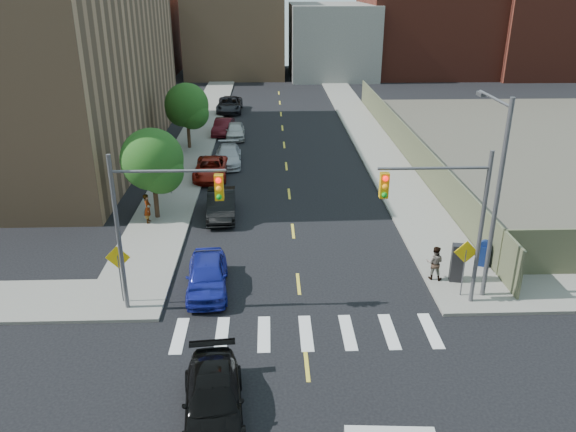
{
  "coord_description": "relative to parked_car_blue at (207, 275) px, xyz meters",
  "views": [
    {
      "loc": [
        -1.28,
        -15.03,
        13.22
      ],
      "look_at": [
        -0.37,
        11.49,
        2.0
      ],
      "focal_mm": 35.0,
      "sensor_mm": 36.0,
      "label": 1
    }
  ],
  "objects": [
    {
      "name": "parked_car_blue",
      "position": [
        0.0,
        0.0,
        0.0
      ],
      "size": [
        2.13,
        4.66,
        1.55
      ],
      "primitive_type": "imported",
      "rotation": [
        0.0,
        0.0,
        0.07
      ],
      "color": "#1B2397",
      "rests_on": "ground"
    },
    {
      "name": "warn_sign_nw",
      "position": [
        -3.6,
        -1.08,
        1.22
      ],
      "size": [
        1.06,
        0.06,
        2.83
      ],
      "color": "#59595E",
      "rests_on": "ground"
    },
    {
      "name": "parked_car_white",
      "position": [
        -0.11,
        26.75,
        -0.07
      ],
      "size": [
        1.83,
        4.2,
        1.41
      ],
      "primitive_type": "imported",
      "rotation": [
        0.0,
        0.0,
        0.04
      ],
      "color": "#BEBEBE",
      "rests_on": "ground"
    },
    {
      "name": "mailbox",
      "position": [
        13.4,
        1.7,
        0.03
      ],
      "size": [
        0.68,
        0.61,
        1.35
      ],
      "rotation": [
        0.0,
        0.0,
        -0.42
      ],
      "color": "navy",
      "rests_on": "sidewalk_ne"
    },
    {
      "name": "black_sedan",
      "position": [
        1.0,
        -8.14,
        -0.08
      ],
      "size": [
        2.4,
        4.96,
        1.39
      ],
      "primitive_type": "imported",
      "rotation": [
        0.0,
        0.0,
        0.1
      ],
      "color": "black",
      "rests_on": "ground"
    },
    {
      "name": "ground",
      "position": [
        4.2,
        -7.58,
        -0.77
      ],
      "size": [
        160.0,
        160.0,
        0.0
      ],
      "primitive_type": "plane",
      "color": "black",
      "rests_on": "ground"
    },
    {
      "name": "bg_bldg_midwest",
      "position": [
        -1.8,
        64.42,
        6.73
      ],
      "size": [
        14.0,
        16.0,
        15.0
      ],
      "primitive_type": "cube",
      "color": "#8C6B4C",
      "rests_on": "ground"
    },
    {
      "name": "bg_bldg_east",
      "position": [
        26.2,
        64.42,
        7.23
      ],
      "size": [
        18.0,
        18.0,
        16.0
      ],
      "primitive_type": "cube",
      "color": "#592319",
      "rests_on": "ground"
    },
    {
      "name": "signal_nw",
      "position": [
        -1.78,
        -1.58,
        3.75
      ],
      "size": [
        4.59,
        0.3,
        7.0
      ],
      "color": "#59595E",
      "rests_on": "ground"
    },
    {
      "name": "parked_car_silver",
      "position": [
        -0.25,
        19.07,
        -0.08
      ],
      "size": [
        2.14,
        4.86,
        1.39
      ],
      "primitive_type": "imported",
      "rotation": [
        0.0,
        0.0,
        0.04
      ],
      "color": "#B1B3B9",
      "rests_on": "ground"
    },
    {
      "name": "payphone",
      "position": [
        11.56,
        0.24,
        0.3
      ],
      "size": [
        0.63,
        0.55,
        1.85
      ],
      "primitive_type": "cube",
      "rotation": [
        0.0,
        0.0,
        -0.21
      ],
      "color": "black",
      "rests_on": "sidewalk_ne"
    },
    {
      "name": "parked_car_maroon",
      "position": [
        -1.3,
        28.19,
        -0.06
      ],
      "size": [
        1.93,
        4.45,
        1.42
      ],
      "primitive_type": "imported",
      "rotation": [
        0.0,
        0.0,
        -0.1
      ],
      "color": "#410D13",
      "rests_on": "ground"
    },
    {
      "name": "tree_west_near",
      "position": [
        -3.8,
        8.47,
        2.7
      ],
      "size": [
        3.66,
        3.64,
        5.52
      ],
      "color": "#332114",
      "rests_on": "ground"
    },
    {
      "name": "parked_car_grey",
      "position": [
        -1.3,
        37.75,
        0.01
      ],
      "size": [
        2.6,
        5.64,
        1.57
      ],
      "primitive_type": "imported",
      "rotation": [
        0.0,
        0.0,
        -0.0
      ],
      "color": "black",
      "rests_on": "ground"
    },
    {
      "name": "signal_ne",
      "position": [
        10.18,
        -1.58,
        3.75
      ],
      "size": [
        4.59,
        0.3,
        7.0
      ],
      "color": "#59595E",
      "rests_on": "ground"
    },
    {
      "name": "warn_sign_ne",
      "position": [
        11.4,
        -1.08,
        1.22
      ],
      "size": [
        1.06,
        0.06,
        2.83
      ],
      "color": "#59595E",
      "rests_on": "ground"
    },
    {
      "name": "streetlight_ne",
      "position": [
        12.4,
        -0.68,
        4.44
      ],
      "size": [
        0.25,
        3.7,
        9.0
      ],
      "color": "#59595E",
      "rests_on": "ground"
    },
    {
      "name": "bg_bldg_west",
      "position": [
        -17.8,
        62.42,
        5.23
      ],
      "size": [
        14.0,
        18.0,
        12.0
      ],
      "primitive_type": "cube",
      "color": "#592319",
      "rests_on": "ground"
    },
    {
      "name": "sidewalk_nw",
      "position": [
        -3.55,
        33.92,
        -0.7
      ],
      "size": [
        3.5,
        73.0,
        0.15
      ],
      "primitive_type": "cube",
      "color": "gray",
      "rests_on": "ground"
    },
    {
      "name": "sidewalk_ne",
      "position": [
        11.95,
        33.92,
        -0.7
      ],
      "size": [
        3.5,
        73.0,
        0.15
      ],
      "primitive_type": "cube",
      "color": "gray",
      "rests_on": "ground"
    },
    {
      "name": "fence_north",
      "position": [
        13.8,
        20.42,
        0.48
      ],
      "size": [
        0.12,
        44.0,
        2.5
      ],
      "primitive_type": "cube",
      "color": "#626446",
      "rests_on": "ground"
    },
    {
      "name": "parked_car_red",
      "position": [
        -1.3,
        15.95,
        -0.08
      ],
      "size": [
        2.31,
        4.99,
        1.38
      ],
      "primitive_type": "imported",
      "rotation": [
        0.0,
        0.0,
        0.0
      ],
      "color": "maroon",
      "rests_on": "ground"
    },
    {
      "name": "parked_car_black",
      "position": [
        0.0,
        8.76,
        -0.0
      ],
      "size": [
        1.87,
        4.77,
        1.55
      ],
      "primitive_type": "imported",
      "rotation": [
        0.0,
        0.0,
        0.05
      ],
      "color": "black",
      "rests_on": "ground"
    },
    {
      "name": "bg_bldg_fareast",
      "position": [
        42.2,
        62.42,
        8.23
      ],
      "size": [
        14.0,
        16.0,
        18.0
      ],
      "primitive_type": "cube",
      "color": "#592319",
      "rests_on": "ground"
    },
    {
      "name": "tree_west_far",
      "position": [
        -3.8,
        23.47,
        2.7
      ],
      "size": [
        3.66,
        3.64,
        5.52
      ],
      "color": "#332114",
      "rests_on": "ground"
    },
    {
      "name": "pedestrian_west",
      "position": [
        -4.16,
        7.62,
        0.25
      ],
      "size": [
        0.45,
        0.65,
        1.75
      ],
      "primitive_type": "imported",
      "rotation": [
        0.0,
        0.0,
        1.62
      ],
      "color": "gray",
      "rests_on": "sidewalk_nw"
    },
    {
      "name": "bg_bldg_center",
      "position": [
        12.2,
        62.42,
        4.23
      ],
      "size": [
        12.0,
        16.0,
        10.0
      ],
      "primitive_type": "cube",
      "color": "gray",
      "rests_on": "ground"
    },
    {
      "name": "warn_sign_midwest",
      "position": [
        -3.6,
        12.42,
        1.22
      ],
      "size": [
        1.06,
        0.06,
        2.83
      ],
      "color": "#59595E",
      "rests_on": "ground"
    },
    {
      "name": "pedestrian_east",
      "position": [
        10.59,
        0.46,
        0.21
      ],
      "size": [
        0.98,
        0.88,
        1.66
      ],
      "primitive_type": "imported",
      "rotation": [
        0.0,
        0.0,
        2.78
      ],
      "color": "gray",
      "rests_on": "sidewalk_ne"
    }
  ]
}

